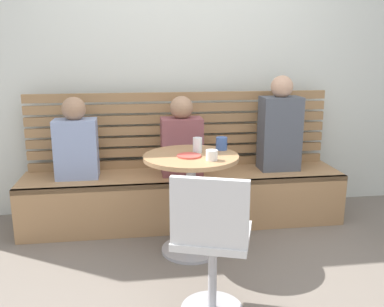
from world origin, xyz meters
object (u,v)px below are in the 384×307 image
object	(u,v)px
cafe_table	(191,185)
person_child_middle	(76,143)
white_chair	(212,241)
cup_water_clear	(197,145)
cup_ceramic_white	(212,155)
booth_bench	(184,198)
person_adult	(280,128)
cup_mug_blue	(222,143)
plate_small	(189,156)
person_child_left	(182,140)

from	to	relation	value
cafe_table	person_child_middle	distance (m)	1.06
white_chair	cup_water_clear	world-z (taller)	same
cup_water_clear	cup_ceramic_white	world-z (taller)	cup_water_clear
booth_bench	cup_water_clear	bearing A→B (deg)	-85.04
person_adult	cup_mug_blue	size ratio (longest dim) A/B	8.61
white_chair	plate_small	xyz separation A→B (m)	(-0.02, 0.77, 0.28)
person_adult	cup_ceramic_white	distance (m)	1.05
white_chair	cup_water_clear	xyz separation A→B (m)	(0.06, 0.88, 0.33)
cafe_table	plate_small	xyz separation A→B (m)	(-0.02, -0.04, 0.23)
person_adult	booth_bench	bearing A→B (deg)	-177.51
cafe_table	cup_water_clear	xyz separation A→B (m)	(0.06, 0.07, 0.28)
cafe_table	cup_ceramic_white	size ratio (longest dim) A/B	9.25
person_child_middle	plate_small	world-z (taller)	person_child_middle
person_adult	plate_small	size ratio (longest dim) A/B	4.81
cup_water_clear	cup_ceramic_white	xyz separation A→B (m)	(0.06, -0.23, -0.02)
cafe_table	cup_water_clear	world-z (taller)	cup_water_clear
person_child_middle	person_child_left	bearing A→B (deg)	-1.62
cafe_table	person_adult	distance (m)	1.08
cup_ceramic_white	person_child_left	bearing A→B (deg)	99.72
cafe_table	person_child_left	bearing A→B (deg)	90.18
person_adult	cup_ceramic_white	bearing A→B (deg)	-135.04
white_chair	cup_ceramic_white	world-z (taller)	white_chair
booth_bench	cafe_table	distance (m)	0.62
person_adult	cup_ceramic_white	size ratio (longest dim) A/B	10.23
cafe_table	white_chair	distance (m)	0.81
white_chair	person_child_middle	bearing A→B (deg)	121.97
cup_water_clear	cup_mug_blue	bearing A→B (deg)	17.85
cup_water_clear	plate_small	bearing A→B (deg)	-124.51
cup_mug_blue	person_adult	bearing A→B (deg)	36.24
booth_bench	cup_ceramic_white	bearing A→B (deg)	-81.71
white_chair	person_adult	distance (m)	1.67
cafe_table	person_child_middle	size ratio (longest dim) A/B	1.11
cup_mug_blue	person_child_middle	bearing A→B (deg)	158.46
person_adult	cup_mug_blue	distance (m)	0.76
person_adult	cup_water_clear	bearing A→B (deg)	-147.58
white_chair	plate_small	bearing A→B (deg)	91.45
person_child_left	cup_mug_blue	world-z (taller)	person_child_left
white_chair	cup_water_clear	distance (m)	0.94
plate_small	white_chair	bearing A→B (deg)	-88.55
cup_water_clear	white_chair	bearing A→B (deg)	-93.73
cup_ceramic_white	white_chair	bearing A→B (deg)	-100.34
person_adult	cup_ceramic_white	xyz separation A→B (m)	(-0.74, -0.74, -0.03)
person_child_middle	plate_small	distance (m)	1.04
white_chair	person_child_left	distance (m)	1.38
cafe_table	plate_small	size ratio (longest dim) A/B	4.35
person_child_left	person_child_middle	xyz separation A→B (m)	(-0.86, 0.02, 0.00)
booth_bench	person_adult	bearing A→B (deg)	2.49
booth_bench	person_child_middle	distance (m)	1.02
white_chair	booth_bench	bearing A→B (deg)	89.30
person_adult	cup_mug_blue	bearing A→B (deg)	-143.76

